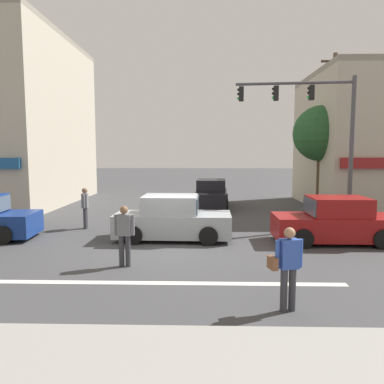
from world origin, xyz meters
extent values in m
plane|color=#3D3D3F|center=(0.00, 0.00, 0.00)|extent=(120.00, 120.00, 0.00)
cube|color=silver|center=(0.00, -3.50, 0.00)|extent=(9.00, 0.24, 0.01)
cylinder|color=#4C3823|center=(7.35, 7.97, 1.49)|extent=(0.32, 0.32, 2.99)
sphere|color=#235128|center=(7.35, 7.97, 4.09)|extent=(2.93, 2.93, 2.93)
cylinder|color=brown|center=(7.76, 7.42, 4.02)|extent=(0.22, 0.22, 8.05)
cube|color=#473828|center=(7.76, 7.42, 7.65)|extent=(1.40, 0.12, 0.10)
cylinder|color=#47474C|center=(7.26, 3.63, 3.10)|extent=(0.18, 0.18, 6.20)
cylinder|color=#47474C|center=(4.88, 3.86, 5.95)|extent=(4.79, 0.57, 0.12)
cube|color=black|center=(5.59, 3.79, 5.55)|extent=(0.22, 0.26, 0.60)
sphere|color=black|center=(5.47, 3.80, 5.73)|extent=(0.12, 0.12, 0.12)
sphere|color=black|center=(5.47, 3.80, 5.55)|extent=(0.12, 0.12, 0.12)
sphere|color=green|center=(5.47, 3.80, 5.37)|extent=(0.12, 0.12, 0.12)
cube|color=black|center=(4.16, 3.93, 5.55)|extent=(0.22, 0.26, 0.60)
sphere|color=black|center=(4.04, 3.94, 5.73)|extent=(0.12, 0.12, 0.12)
sphere|color=black|center=(4.04, 3.94, 5.55)|extent=(0.12, 0.12, 0.12)
sphere|color=green|center=(4.04, 3.94, 5.37)|extent=(0.12, 0.12, 0.12)
cube|color=black|center=(2.73, 4.06, 5.55)|extent=(0.22, 0.26, 0.60)
sphere|color=black|center=(2.61, 4.07, 5.73)|extent=(0.12, 0.12, 0.12)
sphere|color=black|center=(2.61, 4.07, 5.55)|extent=(0.12, 0.12, 0.12)
sphere|color=green|center=(2.61, 4.07, 5.37)|extent=(0.12, 0.12, 0.12)
cube|color=black|center=(1.61, 8.86, 0.54)|extent=(1.94, 4.19, 0.80)
cube|color=black|center=(1.60, 8.76, 1.26)|extent=(1.67, 1.99, 0.64)
cube|color=#475666|center=(1.66, 9.73, 1.26)|extent=(1.44, 0.14, 0.54)
cylinder|color=black|center=(0.84, 10.18, 0.32)|extent=(0.22, 0.65, 0.64)
cylinder|color=black|center=(2.53, 10.08, 0.32)|extent=(0.22, 0.65, 0.64)
cylinder|color=black|center=(0.68, 7.64, 0.32)|extent=(0.22, 0.65, 0.64)
cylinder|color=black|center=(2.38, 7.54, 0.32)|extent=(0.22, 0.65, 0.64)
cube|color=#999EA3|center=(0.04, 1.03, 0.54)|extent=(4.14, 1.81, 0.80)
cube|color=#999EA3|center=(-0.06, 1.03, 1.26)|extent=(1.94, 1.61, 0.64)
cube|color=#475666|center=(0.91, 1.00, 1.26)|extent=(0.10, 1.44, 0.54)
cylinder|color=black|center=(1.33, 1.84, 0.32)|extent=(0.64, 0.20, 0.64)
cylinder|color=black|center=(1.29, 0.14, 0.32)|extent=(0.64, 0.20, 0.64)
cylinder|color=black|center=(-1.21, 1.91, 0.32)|extent=(0.64, 0.20, 0.64)
cylinder|color=black|center=(-1.25, 0.21, 0.32)|extent=(0.64, 0.20, 0.64)
cube|color=maroon|center=(5.64, 0.68, 0.54)|extent=(4.11, 1.73, 0.80)
cube|color=maroon|center=(5.74, 0.67, 1.26)|extent=(1.91, 1.57, 0.64)
cube|color=#475666|center=(4.77, 0.68, 1.26)|extent=(0.07, 1.44, 0.54)
cylinder|color=black|center=(4.36, -0.17, 0.32)|extent=(0.64, 0.18, 0.64)
cylinder|color=black|center=(4.37, 1.53, 0.32)|extent=(0.64, 0.18, 0.64)
cylinder|color=black|center=(6.90, -0.18, 0.32)|extent=(0.64, 0.18, 0.64)
cylinder|color=black|center=(6.92, 1.52, 0.32)|extent=(0.64, 0.18, 0.64)
cube|color=#475666|center=(-6.11, 0.94, 1.26)|extent=(0.16, 1.44, 0.54)
cylinder|color=black|center=(-5.77, 1.82, 0.32)|extent=(0.65, 0.22, 0.64)
cylinder|color=black|center=(-5.66, 0.12, 0.32)|extent=(0.65, 0.22, 0.64)
cylinder|color=#333338|center=(2.85, -4.97, 0.43)|extent=(0.14, 0.14, 0.86)
cylinder|color=#333338|center=(2.67, -5.01, 0.43)|extent=(0.14, 0.14, 0.86)
cube|color=#2D4CA5|center=(2.76, -4.99, 1.15)|extent=(0.40, 0.30, 0.58)
sphere|color=#9E7051|center=(2.76, -4.99, 1.56)|extent=(0.22, 0.22, 0.22)
cylinder|color=#2D4CA5|center=(2.99, -4.93, 1.15)|extent=(0.09, 0.09, 0.56)
cylinder|color=#2D4CA5|center=(2.53, -5.05, 1.15)|extent=(0.09, 0.09, 0.56)
cube|color=brown|center=(2.44, -5.03, 0.98)|extent=(0.18, 0.30, 0.24)
cylinder|color=#333338|center=(-1.12, -2.20, 0.43)|extent=(0.14, 0.14, 0.86)
cylinder|color=#333338|center=(-0.94, -2.21, 0.43)|extent=(0.14, 0.14, 0.86)
cube|color=slate|center=(-1.03, -2.20, 1.15)|extent=(0.38, 0.25, 0.58)
sphere|color=brown|center=(-1.03, -2.20, 1.56)|extent=(0.22, 0.22, 0.22)
cylinder|color=slate|center=(-1.27, -2.18, 1.15)|extent=(0.09, 0.09, 0.56)
cylinder|color=slate|center=(-0.79, -2.22, 1.15)|extent=(0.09, 0.09, 0.56)
cylinder|color=#333338|center=(-3.68, 2.89, 0.43)|extent=(0.14, 0.14, 0.86)
cylinder|color=#333338|center=(-3.66, 2.71, 0.43)|extent=(0.14, 0.14, 0.86)
cube|color=slate|center=(-3.67, 2.80, 1.15)|extent=(0.25, 0.38, 0.58)
sphere|color=brown|center=(-3.67, 2.80, 1.56)|extent=(0.22, 0.22, 0.22)
cylinder|color=slate|center=(-3.69, 3.04, 1.15)|extent=(0.09, 0.09, 0.56)
cylinder|color=slate|center=(-3.65, 2.56, 1.15)|extent=(0.09, 0.09, 0.56)
camera|label=1|loc=(1.06, -12.11, 3.12)|focal=35.00mm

